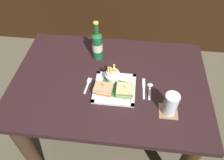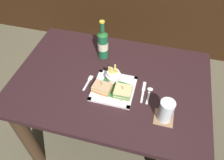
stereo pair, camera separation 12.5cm
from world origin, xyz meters
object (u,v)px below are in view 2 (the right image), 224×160
beer_bottle (103,44)px  sandwich_half_right (123,92)px  dining_table (111,97)px  water_glass (166,112)px  fork (88,82)px  knife (143,91)px  square_plate (114,89)px  spoon (150,91)px  fries_cup (113,75)px  sandwich_half_left (102,88)px

beer_bottle → sandwich_half_right: bearing=-55.7°
dining_table → water_glass: (0.34, -0.19, 0.23)m
dining_table → sandwich_half_right: sandwich_half_right is taller
fork → knife: size_ratio=0.80×
square_plate → spoon: 0.21m
fries_cup → fork: fries_cup is taller
dining_table → square_plate: bearing=-60.6°
fork → dining_table: bearing=22.7°
fries_cup → spoon: bearing=-5.7°
fries_cup → beer_bottle: (-0.12, 0.21, 0.04)m
dining_table → sandwich_half_right: (0.10, -0.10, 0.21)m
sandwich_half_right → fries_cup: bearing=131.5°
spoon → square_plate: bearing=-169.9°
spoon → water_glass: bearing=-58.3°
beer_bottle → fork: bearing=-94.9°
square_plate → knife: bearing=10.7°
spoon → sandwich_half_right: bearing=-154.8°
fries_cup → beer_bottle: beer_bottle is taller
fork → sandwich_half_left: bearing=-25.2°
sandwich_half_right → water_glass: 0.26m
sandwich_half_left → fork: 0.12m
dining_table → fork: size_ratio=9.35×
dining_table → water_glass: size_ratio=9.07×
dining_table → square_plate: square_plate is taller
sandwich_half_left → square_plate: bearing=27.1°
dining_table → sandwich_half_left: sandwich_half_left is taller
sandwich_half_right → water_glass: (0.24, -0.09, 0.03)m
beer_bottle → sandwich_half_left: bearing=-74.9°
square_plate → sandwich_half_right: 0.07m
square_plate → fork: size_ratio=1.89×
sandwich_half_right → beer_bottle: size_ratio=0.36×
square_plate → knife: (0.17, 0.03, -0.01)m
sandwich_half_right → fork: bearing=168.0°
sandwich_half_right → sandwich_half_left: bearing=-180.0°
water_glass → fork: 0.49m
square_plate → fork: 0.16m
sandwich_half_left → dining_table: bearing=77.0°
beer_bottle → knife: size_ratio=1.70×
water_glass → beer_bottle: bearing=138.9°
water_glass → fork: water_glass is taller
water_glass → knife: 0.21m
sandwich_half_left → sandwich_half_right: size_ratio=1.15×
sandwich_half_left → knife: bearing=15.3°
knife → spoon: bearing=7.1°
sandwich_half_left → beer_bottle: 0.31m
sandwich_half_right → dining_table: bearing=135.1°
beer_bottle → water_glass: size_ratio=2.07×
dining_table → water_glass: water_glass is taller
dining_table → fork: (-0.12, -0.05, 0.18)m
dining_table → sandwich_half_left: 0.23m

